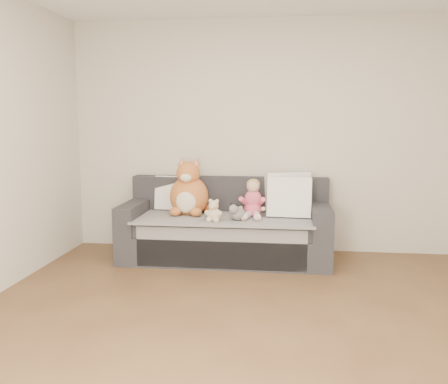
% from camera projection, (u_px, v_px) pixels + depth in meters
% --- Properties ---
extents(room_shell, '(5.00, 5.00, 5.00)m').
position_uv_depth(room_shell, '(259.00, 146.00, 3.58)').
color(room_shell, brown).
rests_on(room_shell, ground).
extents(sofa, '(2.20, 0.94, 0.85)m').
position_uv_depth(sofa, '(226.00, 230.00, 5.38)').
color(sofa, '#2C2C32').
rests_on(sofa, ground).
extents(cushion_left, '(0.43, 0.21, 0.40)m').
position_uv_depth(cushion_left, '(174.00, 193.00, 5.66)').
color(cushion_left, white).
rests_on(cushion_left, sofa).
extents(cushion_right_back, '(0.53, 0.36, 0.46)m').
position_uv_depth(cushion_right_back, '(288.00, 193.00, 5.44)').
color(cushion_right_back, white).
rests_on(cushion_right_back, sofa).
extents(cushion_right_front, '(0.47, 0.24, 0.43)m').
position_uv_depth(cushion_right_front, '(289.00, 197.00, 5.22)').
color(cushion_right_front, white).
rests_on(cushion_right_front, sofa).
extents(toddler, '(0.29, 0.41, 0.40)m').
position_uv_depth(toddler, '(253.00, 201.00, 5.26)').
color(toddler, '#CB4770').
rests_on(toddler, sofa).
extents(plush_cat, '(0.51, 0.43, 0.64)m').
position_uv_depth(plush_cat, '(189.00, 193.00, 5.39)').
color(plush_cat, '#B26327').
rests_on(plush_cat, sofa).
extents(teddy_bear, '(0.18, 0.14, 0.23)m').
position_uv_depth(teddy_bear, '(214.00, 212.00, 5.00)').
color(teddy_bear, tan).
rests_on(teddy_bear, sofa).
extents(plush_cow, '(0.15, 0.23, 0.19)m').
position_uv_depth(plush_cow, '(237.00, 213.00, 5.07)').
color(plush_cow, white).
rests_on(plush_cow, sofa).
extents(sippy_cup, '(0.10, 0.07, 0.11)m').
position_uv_depth(sippy_cup, '(209.00, 215.00, 5.07)').
color(sippy_cup, '#623CA3').
rests_on(sippy_cup, sofa).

